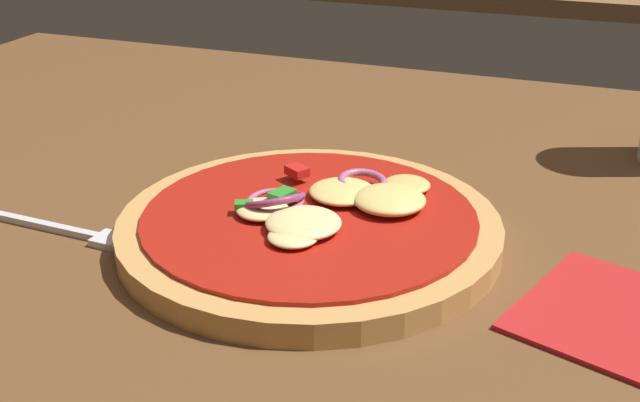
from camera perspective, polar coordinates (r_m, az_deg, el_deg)
name	(u,v)px	position (r m, az deg, el deg)	size (l,w,h in m)	color
dining_table	(327,248)	(0.56, 0.47, -3.35)	(1.15, 0.84, 0.03)	brown
pizza	(311,225)	(0.53, -0.61, -1.72)	(0.25, 0.25, 0.04)	tan
fork	(62,230)	(0.57, -17.92, -1.95)	(0.19, 0.02, 0.01)	silver
napkin	(632,321)	(0.48, 21.37, -7.97)	(0.14, 0.14, 0.00)	#B21E1E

